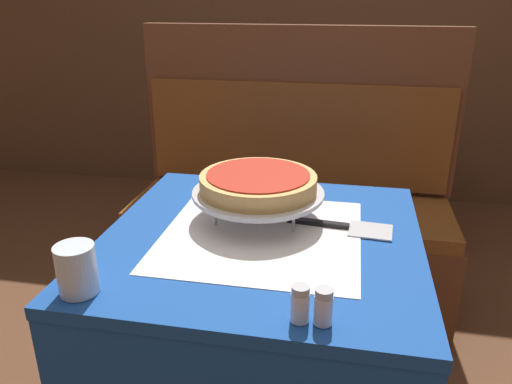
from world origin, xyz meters
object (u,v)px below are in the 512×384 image
salt_shaker (300,304)px  water_glass_near (77,269)px  pizza_pan_stand (258,194)px  dining_table_rear (357,127)px  condiment_caddy (376,98)px  deep_dish_pizza (258,182)px  pizza_server (344,227)px  pepper_shaker (323,307)px  booth_bench (290,229)px  dining_table_front (261,274)px

salt_shaker → water_glass_near: bearing=178.6°
pizza_pan_stand → water_glass_near: bearing=-125.1°
dining_table_rear → condiment_caddy: condiment_caddy is taller
deep_dish_pizza → salt_shaker: size_ratio=4.19×
dining_table_rear → deep_dish_pizza: (-0.27, -1.54, 0.23)m
pizza_server → water_glass_near: water_glass_near is taller
water_glass_near → pepper_shaker: 0.50m
booth_bench → dining_table_rear: bearing=71.8°
pizza_server → salt_shaker: size_ratio=3.73×
pizza_pan_stand → dining_table_rear: bearing=80.1°
pizza_server → salt_shaker: bearing=-99.8°
dining_table_front → booth_bench: size_ratio=0.60×
booth_bench → deep_dish_pizza: booth_bench is taller
pizza_server → pepper_shaker: bearing=-94.0°
dining_table_rear → booth_bench: (-0.26, -0.81, -0.26)m
water_glass_near → deep_dish_pizza: bearing=54.9°
dining_table_front → deep_dish_pizza: deep_dish_pizza is taller
pizza_pan_stand → pizza_server: 0.24m
dining_table_rear → booth_bench: bearing=-108.2°
pizza_pan_stand → salt_shaker: 0.46m
booth_bench → water_glass_near: 1.27m
dining_table_front → water_glass_near: size_ratio=7.63×
dining_table_front → booth_bench: bearing=91.6°
dining_table_rear → pizza_server: bearing=-91.3°
deep_dish_pizza → condiment_caddy: bearing=76.9°
pizza_pan_stand → condiment_caddy: size_ratio=2.01×
booth_bench → pizza_pan_stand: bearing=-90.2°
deep_dish_pizza → salt_shaker: deep_dish_pizza is taller
deep_dish_pizza → salt_shaker: 0.46m
booth_bench → water_glass_near: (-0.30, -1.15, 0.44)m
salt_shaker → condiment_caddy: bearing=84.3°
pepper_shaker → dining_table_front: bearing=117.6°
deep_dish_pizza → water_glass_near: (-0.29, -0.42, -0.05)m
dining_table_front → pizza_pan_stand: size_ratio=2.28×
pepper_shaker → salt_shaker: bearing=180.0°
dining_table_rear → pepper_shaker: pepper_shaker is taller
dining_table_front → dining_table_rear: dining_table_rear is taller
condiment_caddy → booth_bench: bearing=-114.2°
booth_bench → salt_shaker: size_ratio=18.03×
booth_bench → condiment_caddy: size_ratio=7.66×
pizza_server → deep_dish_pizza: bearing=176.3°
booth_bench → deep_dish_pizza: (-0.00, -0.73, 0.49)m
water_glass_near → pepper_shaker: (0.50, -0.01, -0.02)m
dining_table_front → pizza_pan_stand: (-0.03, 0.09, 0.19)m
pizza_pan_stand → pepper_shaker: bearing=-64.7°
dining_table_front → dining_table_rear: size_ratio=1.09×
booth_bench → dining_table_front: bearing=-88.4°
dining_table_front → condiment_caddy: bearing=78.5°
salt_shaker → dining_table_rear: bearing=86.9°
deep_dish_pizza → condiment_caddy: size_ratio=1.78×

